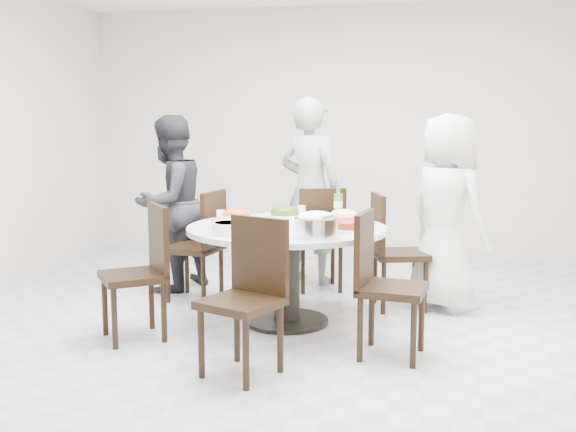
% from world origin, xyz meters
% --- Properties ---
extents(floor, '(6.00, 6.00, 0.01)m').
position_xyz_m(floor, '(0.00, 0.00, 0.00)').
color(floor, '#BABBBF').
rests_on(floor, ground).
extents(wall_back, '(6.00, 0.01, 2.80)m').
position_xyz_m(wall_back, '(0.00, 3.00, 1.40)').
color(wall_back, silver).
rests_on(wall_back, ground).
extents(wall_front, '(6.00, 0.01, 2.80)m').
position_xyz_m(wall_front, '(0.00, -3.00, 1.40)').
color(wall_front, silver).
rests_on(wall_front, ground).
extents(dining_table, '(1.50, 1.50, 0.75)m').
position_xyz_m(dining_table, '(-0.18, 0.31, 0.38)').
color(dining_table, white).
rests_on(dining_table, floor).
extents(chair_ne, '(0.52, 0.52, 0.95)m').
position_xyz_m(chair_ne, '(0.65, 0.90, 0.47)').
color(chair_ne, black).
rests_on(chair_ne, floor).
extents(chair_n, '(0.53, 0.53, 0.95)m').
position_xyz_m(chair_n, '(-0.10, 1.39, 0.47)').
color(chair_n, black).
rests_on(chair_n, floor).
extents(chair_nw, '(0.48, 0.48, 0.95)m').
position_xyz_m(chair_nw, '(-1.09, 0.82, 0.47)').
color(chair_nw, black).
rests_on(chair_nw, floor).
extents(chair_sw, '(0.59, 0.59, 0.95)m').
position_xyz_m(chair_sw, '(-1.16, -0.28, 0.47)').
color(chair_sw, black).
rests_on(chair_sw, floor).
extents(chair_s, '(0.55, 0.55, 0.95)m').
position_xyz_m(chair_s, '(-0.23, -0.80, 0.47)').
color(chair_s, black).
rests_on(chair_s, floor).
extents(chair_se, '(0.47, 0.47, 0.95)m').
position_xyz_m(chair_se, '(0.64, -0.29, 0.47)').
color(chair_se, black).
rests_on(chair_se, floor).
extents(diner_right, '(0.91, 0.91, 1.60)m').
position_xyz_m(diner_right, '(1.02, 0.96, 0.80)').
color(diner_right, silver).
rests_on(diner_right, floor).
extents(diner_middle, '(0.75, 0.63, 1.76)m').
position_xyz_m(diner_middle, '(-0.23, 1.67, 0.88)').
color(diner_middle, black).
rests_on(diner_middle, floor).
extents(diner_left, '(0.85, 0.94, 1.59)m').
position_xyz_m(diner_left, '(-1.42, 1.12, 0.80)').
color(diner_left, black).
rests_on(diner_left, floor).
extents(dish_greens, '(0.29, 0.29, 0.08)m').
position_xyz_m(dish_greens, '(-0.28, 0.74, 0.79)').
color(dish_greens, white).
rests_on(dish_greens, dining_table).
extents(dish_pale, '(0.27, 0.27, 0.07)m').
position_xyz_m(dish_pale, '(0.22, 0.63, 0.79)').
color(dish_pale, white).
rests_on(dish_pale, dining_table).
extents(dish_orange, '(0.28, 0.28, 0.08)m').
position_xyz_m(dish_orange, '(-0.62, 0.50, 0.79)').
color(dish_orange, white).
rests_on(dish_orange, dining_table).
extents(dish_redbrown, '(0.29, 0.29, 0.07)m').
position_xyz_m(dish_redbrown, '(0.31, 0.14, 0.79)').
color(dish_redbrown, white).
rests_on(dish_redbrown, dining_table).
extents(dish_tofu, '(0.26, 0.26, 0.07)m').
position_xyz_m(dish_tofu, '(-0.59, 0.08, 0.78)').
color(dish_tofu, white).
rests_on(dish_tofu, dining_table).
extents(rice_bowl, '(0.31, 0.31, 0.13)m').
position_xyz_m(rice_bowl, '(0.12, -0.12, 0.82)').
color(rice_bowl, silver).
rests_on(rice_bowl, dining_table).
extents(soup_bowl, '(0.27, 0.27, 0.08)m').
position_xyz_m(soup_bowl, '(-0.49, -0.12, 0.79)').
color(soup_bowl, white).
rests_on(soup_bowl, dining_table).
extents(beverage_bottle, '(0.07, 0.07, 0.25)m').
position_xyz_m(beverage_bottle, '(0.14, 0.86, 0.87)').
color(beverage_bottle, '#387F33').
rests_on(beverage_bottle, dining_table).
extents(tea_cups, '(0.07, 0.07, 0.08)m').
position_xyz_m(tea_cups, '(-0.15, 0.90, 0.79)').
color(tea_cups, white).
rests_on(tea_cups, dining_table).
extents(chopsticks, '(0.24, 0.04, 0.01)m').
position_xyz_m(chopsticks, '(-0.15, 1.00, 0.76)').
color(chopsticks, tan).
rests_on(chopsticks, dining_table).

